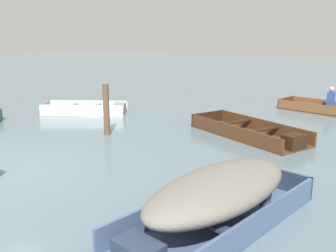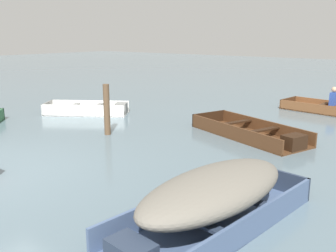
{
  "view_description": "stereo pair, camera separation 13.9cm",
  "coord_description": "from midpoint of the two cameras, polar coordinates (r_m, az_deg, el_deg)",
  "views": [
    {
      "loc": [
        6.77,
        -3.4,
        2.59
      ],
      "look_at": [
        1.28,
        3.94,
        0.35
      ],
      "focal_mm": 40.0,
      "sensor_mm": 36.0,
      "label": 1
    },
    {
      "loc": [
        6.88,
        -3.32,
        2.59
      ],
      "look_at": [
        1.28,
        3.94,
        0.35
      ],
      "focal_mm": 40.0,
      "sensor_mm": 36.0,
      "label": 2
    }
  ],
  "objects": [
    {
      "name": "skiff_dark_varnish_far_moored",
      "position": [
        9.92,
        12.25,
        -1.01
      ],
      "size": [
        3.5,
        2.22,
        0.37
      ],
      "color": "#4C2D19",
      "rests_on": "ground"
    },
    {
      "name": "mooring_post",
      "position": [
        9.97,
        -9.77,
        2.44
      ],
      "size": [
        0.16,
        0.16,
        1.35
      ],
      "primitive_type": "cylinder",
      "color": "brown",
      "rests_on": "ground"
    },
    {
      "name": "skiff_slate_blue_outer_moored",
      "position": [
        5.24,
        6.94,
        -10.4
      ],
      "size": [
        1.6,
        3.5,
        0.79
      ],
      "color": "#475B7F",
      "rests_on": "ground"
    },
    {
      "name": "skiff_white_near_moored",
      "position": [
        12.79,
        -12.3,
        2.36
      ],
      "size": [
        2.79,
        2.28,
        0.39
      ],
      "color": "white",
      "rests_on": "ground"
    }
  ]
}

